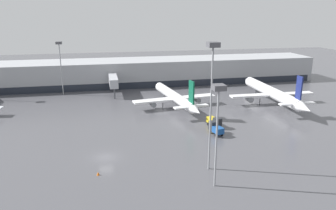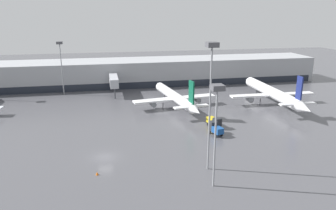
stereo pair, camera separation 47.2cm
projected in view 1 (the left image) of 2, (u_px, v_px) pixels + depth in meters
ground_plane at (106, 157)px, 61.12m from camera, size 320.00×320.00×0.00m
terminal_building at (101, 73)px, 118.09m from camera, size 160.00×28.52×9.00m
parked_jet_1 at (175, 97)px, 91.79m from camera, size 24.09×32.85×9.83m
parked_jet_2 at (272, 93)px, 95.18m from camera, size 25.32×37.95×10.75m
service_truck_0 at (214, 121)px, 76.78m from camera, size 2.67×4.52×2.49m
service_truck_1 at (216, 128)px, 71.95m from camera, size 2.52×4.19×2.76m
traffic_cone_0 at (98, 174)px, 54.46m from camera, size 0.46×0.46×0.58m
apron_light_mast_0 at (60, 53)px, 102.85m from camera, size 1.80×1.80×17.03m
apron_light_mast_3 at (212, 74)px, 52.06m from camera, size 1.80×1.80×21.70m
apron_light_mast_4 at (218, 106)px, 47.60m from camera, size 1.80×1.80×16.22m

